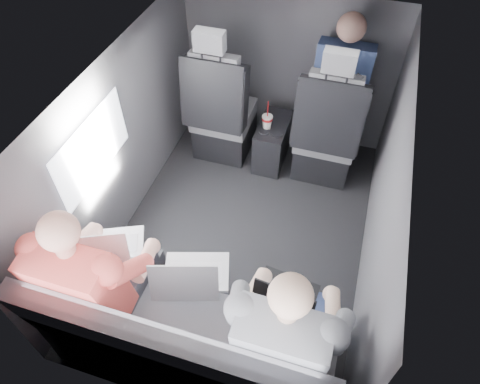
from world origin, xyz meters
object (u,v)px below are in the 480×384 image
(rear_bench, at_px, (188,345))
(laptop_white, at_px, (111,246))
(laptop_silver, at_px, (192,276))
(front_seat_right, at_px, (326,137))
(passenger_rear_left, at_px, (100,276))
(soda_cup, at_px, (267,121))
(passenger_front_right, at_px, (340,82))
(passenger_rear_right, at_px, (286,330))
(laptop_black, at_px, (285,297))
(front_seat_left, at_px, (222,117))
(center_console, at_px, (272,142))

(rear_bench, distance_m, laptop_white, 0.72)
(rear_bench, distance_m, laptop_silver, 0.41)
(front_seat_right, distance_m, passenger_rear_left, 2.07)
(soda_cup, bearing_deg, passenger_rear_left, -105.08)
(front_seat_right, xyz_separation_m, rear_bench, (-0.45, -1.90, -0.09))
(laptop_white, bearing_deg, passenger_rear_left, -77.28)
(passenger_rear_left, relative_size, passenger_front_right, 1.42)
(laptop_white, distance_m, passenger_front_right, 2.14)
(passenger_rear_right, relative_size, passenger_front_right, 1.41)
(laptop_black, bearing_deg, front_seat_left, 119.44)
(rear_bench, height_order, passenger_rear_left, passenger_rear_left)
(soda_cup, bearing_deg, passenger_rear_right, -72.60)
(passenger_rear_right, bearing_deg, soda_cup, 107.40)
(center_console, xyz_separation_m, laptop_silver, (-0.05, -1.69, 0.43))
(soda_cup, xyz_separation_m, laptop_silver, (-0.00, -1.63, 0.17))
(passenger_front_right, bearing_deg, soda_cup, -150.83)
(laptop_white, bearing_deg, center_console, 70.98)
(laptop_black, bearing_deg, passenger_rear_left, -169.58)
(center_console, height_order, laptop_silver, laptop_silver)
(front_seat_right, relative_size, laptop_white, 3.14)
(laptop_black, bearing_deg, laptop_white, 179.05)
(front_seat_left, bearing_deg, passenger_rear_right, -61.89)
(laptop_white, height_order, laptop_black, laptop_white)
(front_seat_right, distance_m, rear_bench, 1.96)
(front_seat_left, distance_m, laptop_black, 1.88)
(rear_bench, height_order, passenger_front_right, passenger_front_right)
(rear_bench, relative_size, soda_cup, 5.99)
(front_seat_left, distance_m, laptop_silver, 1.72)
(front_seat_right, xyz_separation_m, passenger_rear_left, (-0.97, -1.81, 0.25))
(front_seat_right, height_order, passenger_rear_left, passenger_rear_left)
(soda_cup, bearing_deg, center_console, 56.87)
(center_console, distance_m, passenger_rear_right, 1.97)
(passenger_front_right, bearing_deg, front_seat_left, -164.27)
(center_console, xyz_separation_m, passenger_rear_right, (0.52, -1.85, 0.44))
(laptop_white, bearing_deg, front_seat_left, 85.80)
(front_seat_left, xyz_separation_m, laptop_black, (0.92, -1.63, 0.23))
(soda_cup, distance_m, laptop_black, 1.69)
(laptop_white, xyz_separation_m, passenger_front_right, (1.03, 1.87, 0.13))
(front_seat_right, height_order, soda_cup, front_seat_right)
(laptop_white, relative_size, passenger_rear_left, 0.32)
(front_seat_right, xyz_separation_m, soda_cup, (-0.49, -0.03, 0.07))
(center_console, bearing_deg, passenger_front_right, 25.09)
(front_seat_left, relative_size, laptop_black, 3.65)
(soda_cup, bearing_deg, laptop_white, -108.36)
(center_console, xyz_separation_m, laptop_black, (0.47, -1.67, 0.43))
(soda_cup, height_order, laptop_black, laptop_black)
(front_seat_left, relative_size, soda_cup, 4.73)
(passenger_rear_right, bearing_deg, front_seat_right, 92.07)
(front_seat_right, relative_size, passenger_rear_right, 1.00)
(front_seat_right, relative_size, rear_bench, 0.79)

